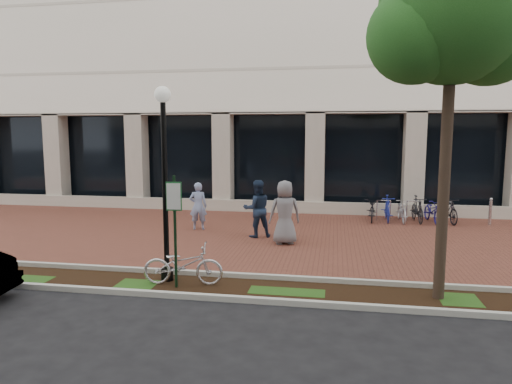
% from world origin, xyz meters
% --- Properties ---
extents(ground, '(120.00, 120.00, 0.00)m').
position_xyz_m(ground, '(0.00, 0.00, 0.00)').
color(ground, black).
rests_on(ground, ground).
extents(brick_plaza, '(40.00, 9.00, 0.01)m').
position_xyz_m(brick_plaza, '(0.00, 0.00, 0.01)').
color(brick_plaza, brown).
rests_on(brick_plaza, ground).
extents(planting_strip, '(40.00, 1.50, 0.01)m').
position_xyz_m(planting_strip, '(0.00, -5.25, 0.01)').
color(planting_strip, black).
rests_on(planting_strip, ground).
extents(curb_plaza_side, '(40.00, 0.12, 0.12)m').
position_xyz_m(curb_plaza_side, '(0.00, -4.50, 0.06)').
color(curb_plaza_side, beige).
rests_on(curb_plaza_side, ground).
extents(curb_street_side, '(40.00, 0.12, 0.12)m').
position_xyz_m(curb_street_side, '(0.00, -6.00, 0.06)').
color(curb_street_side, beige).
rests_on(curb_street_side, ground).
extents(near_office_building, '(40.00, 12.12, 16.00)m').
position_xyz_m(near_office_building, '(0.00, 10.47, 10.05)').
color(near_office_building, beige).
rests_on(near_office_building, ground).
extents(parking_sign, '(0.34, 0.07, 2.46)m').
position_xyz_m(parking_sign, '(-0.51, -5.41, 1.56)').
color(parking_sign, '#13341B').
rests_on(parking_sign, ground).
extents(lamppost, '(0.36, 0.36, 4.36)m').
position_xyz_m(lamppost, '(-0.89, -4.97, 2.46)').
color(lamppost, black).
rests_on(lamppost, ground).
extents(street_tree, '(3.35, 2.79, 7.04)m').
position_xyz_m(street_tree, '(5.01, -5.09, 5.45)').
color(street_tree, '#463528').
rests_on(street_tree, ground).
extents(locked_bicycle, '(1.83, 0.83, 0.93)m').
position_xyz_m(locked_bicycle, '(-0.42, -5.19, 0.46)').
color(locked_bicycle, silver).
rests_on(locked_bicycle, ground).
extents(pedestrian_left, '(0.67, 0.50, 1.66)m').
position_xyz_m(pedestrian_left, '(-1.83, 0.56, 0.83)').
color(pedestrian_left, '#879CCA').
rests_on(pedestrian_left, ground).
extents(pedestrian_mid, '(1.11, 1.00, 1.86)m').
position_xyz_m(pedestrian_mid, '(0.39, -0.25, 0.93)').
color(pedestrian_mid, '#1C2C47').
rests_on(pedestrian_mid, ground).
extents(pedestrian_right, '(1.10, 0.88, 1.95)m').
position_xyz_m(pedestrian_right, '(1.37, -1.03, 0.97)').
color(pedestrian_right, slate).
rests_on(pedestrian_right, ground).
extents(bollard, '(0.12, 0.12, 1.02)m').
position_xyz_m(bollard, '(8.47, 3.11, 0.52)').
color(bollard, '#BDBDC2').
rests_on(bollard, ground).
extents(bike_rack_cluster, '(3.49, 1.77, 0.99)m').
position_xyz_m(bike_rack_cluster, '(5.65, 3.27, 0.47)').
color(bike_rack_cluster, black).
rests_on(bike_rack_cluster, ground).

